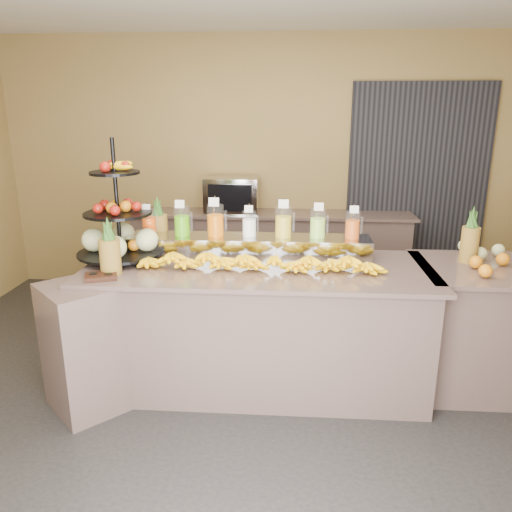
# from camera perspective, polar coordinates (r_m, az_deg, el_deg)

# --- Properties ---
(ground) EXTENTS (6.00, 6.00, 0.00)m
(ground) POSITION_cam_1_polar(r_m,az_deg,el_deg) (3.73, -0.07, -16.38)
(ground) COLOR black
(ground) RESTS_ON ground
(room_envelope) EXTENTS (6.04, 5.02, 2.82)m
(room_envelope) POSITION_cam_1_polar(r_m,az_deg,el_deg) (3.91, 3.61, 14.31)
(room_envelope) COLOR olive
(room_envelope) RESTS_ON ground
(buffet_counter) EXTENTS (2.75, 1.25, 0.93)m
(buffet_counter) POSITION_cam_1_polar(r_m,az_deg,el_deg) (3.74, -1.56, -8.13)
(buffet_counter) COLOR #856761
(buffet_counter) RESTS_ON ground
(right_counter) EXTENTS (1.08, 0.88, 0.93)m
(right_counter) POSITION_cam_1_polar(r_m,az_deg,el_deg) (4.12, 24.88, -7.30)
(right_counter) COLOR #856761
(right_counter) RESTS_ON ground
(back_ledge) EXTENTS (3.10, 0.55, 0.93)m
(back_ledge) POSITION_cam_1_polar(r_m,az_deg,el_deg) (5.60, 1.61, 0.34)
(back_ledge) COLOR #856761
(back_ledge) RESTS_ON ground
(pitcher_tray) EXTENTS (1.85, 0.30, 0.15)m
(pitcher_tray) POSITION_cam_1_polar(r_m,az_deg,el_deg) (3.85, -0.76, 1.17)
(pitcher_tray) COLOR gray
(pitcher_tray) RESTS_ON buffet_counter
(juice_pitcher_orange_a) EXTENTS (0.11, 0.11, 0.26)m
(juice_pitcher_orange_a) POSITION_cam_1_polar(r_m,az_deg,el_deg) (3.95, -12.13, 3.63)
(juice_pitcher_orange_a) COLOR silver
(juice_pitcher_orange_a) RESTS_ON pitcher_tray
(juice_pitcher_green) EXTENTS (0.12, 0.13, 0.30)m
(juice_pitcher_green) POSITION_cam_1_polar(r_m,az_deg,el_deg) (3.89, -8.45, 3.79)
(juice_pitcher_green) COLOR silver
(juice_pitcher_green) RESTS_ON pitcher_tray
(juice_pitcher_orange_b) EXTENTS (0.13, 0.14, 0.32)m
(juice_pitcher_orange_b) POSITION_cam_1_polar(r_m,az_deg,el_deg) (3.84, -4.65, 3.87)
(juice_pitcher_orange_b) COLOR silver
(juice_pitcher_orange_b) RESTS_ON pitcher_tray
(juice_pitcher_milk) EXTENTS (0.11, 0.11, 0.26)m
(juice_pitcher_milk) POSITION_cam_1_polar(r_m,az_deg,el_deg) (3.81, -0.77, 3.53)
(juice_pitcher_milk) COLOR silver
(juice_pitcher_milk) RESTS_ON pitcher_tray
(juice_pitcher_lemon) EXTENTS (0.13, 0.13, 0.31)m
(juice_pitcher_lemon) POSITION_cam_1_polar(r_m,az_deg,el_deg) (3.80, 3.15, 3.71)
(juice_pitcher_lemon) COLOR silver
(juice_pitcher_lemon) RESTS_ON pitcher_tray
(juice_pitcher_lime) EXTENTS (0.12, 0.12, 0.29)m
(juice_pitcher_lime) POSITION_cam_1_polar(r_m,az_deg,el_deg) (3.80, 7.07, 3.52)
(juice_pitcher_lime) COLOR silver
(juice_pitcher_lime) RESTS_ON pitcher_tray
(juice_pitcher_orange_c) EXTENTS (0.11, 0.12, 0.27)m
(juice_pitcher_orange_c) POSITION_cam_1_polar(r_m,az_deg,el_deg) (3.83, 10.96, 3.32)
(juice_pitcher_orange_c) COLOR silver
(juice_pitcher_orange_c) RESTS_ON pitcher_tray
(banana_heap) EXTENTS (1.81, 0.16, 0.15)m
(banana_heap) POSITION_cam_1_polar(r_m,az_deg,el_deg) (3.54, 0.15, -0.33)
(banana_heap) COLOR yellow
(banana_heap) RESTS_ON buffet_counter
(fruit_stand) EXTENTS (0.67, 0.67, 0.90)m
(fruit_stand) POSITION_cam_1_polar(r_m,az_deg,el_deg) (3.85, -14.78, 2.95)
(fruit_stand) COLOR black
(fruit_stand) RESTS_ON buffet_counter
(condiment_caddy) EXTENTS (0.25, 0.22, 0.03)m
(condiment_caddy) POSITION_cam_1_polar(r_m,az_deg,el_deg) (3.50, -17.31, -2.23)
(condiment_caddy) COLOR black
(condiment_caddy) RESTS_ON buffet_counter
(pineapple_left_a) EXTENTS (0.14, 0.14, 0.40)m
(pineapple_left_a) POSITION_cam_1_polar(r_m,az_deg,el_deg) (3.54, -16.36, 0.36)
(pineapple_left_a) COLOR brown
(pineapple_left_a) RESTS_ON buffet_counter
(pineapple_left_b) EXTENTS (0.15, 0.15, 0.43)m
(pineapple_left_b) POSITION_cam_1_polar(r_m,az_deg,el_deg) (4.11, -11.07, 3.14)
(pineapple_left_b) COLOR brown
(pineapple_left_b) RESTS_ON buffet_counter
(right_fruit_pile) EXTENTS (0.50, 0.48, 0.26)m
(right_fruit_pile) POSITION_cam_1_polar(r_m,az_deg,el_deg) (3.91, 26.09, -0.18)
(right_fruit_pile) COLOR brown
(right_fruit_pile) RESTS_ON right_counter
(oven_warmer) EXTENTS (0.58, 0.41, 0.38)m
(oven_warmer) POSITION_cam_1_polar(r_m,az_deg,el_deg) (5.49, -2.75, 7.01)
(oven_warmer) COLOR gray
(oven_warmer) RESTS_ON back_ledge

